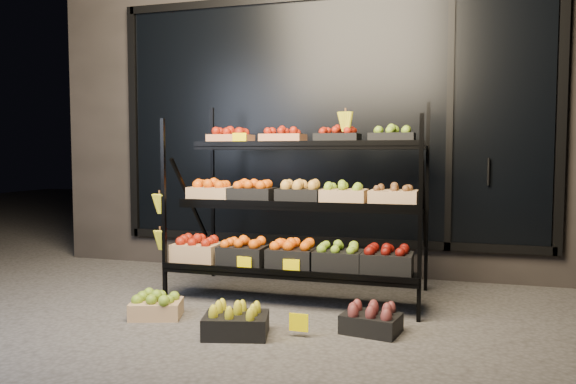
% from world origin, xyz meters
% --- Properties ---
extents(ground, '(24.00, 24.00, 0.00)m').
position_xyz_m(ground, '(0.00, 0.00, 0.00)').
color(ground, '#514F4C').
rests_on(ground, ground).
extents(building, '(6.00, 2.08, 3.50)m').
position_xyz_m(building, '(0.00, 2.59, 1.75)').
color(building, '#2D2826').
rests_on(building, ground).
extents(display_rack, '(2.18, 1.02, 1.69)m').
position_xyz_m(display_rack, '(-0.02, 0.60, 0.79)').
color(display_rack, black).
rests_on(display_rack, ground).
extents(tag_floor_a, '(0.13, 0.01, 0.12)m').
position_xyz_m(tag_floor_a, '(-0.26, -0.40, 0.06)').
color(tag_floor_a, '#ECD200').
rests_on(tag_floor_a, ground).
extents(tag_floor_b, '(0.13, 0.01, 0.12)m').
position_xyz_m(tag_floor_b, '(0.28, -0.40, 0.06)').
color(tag_floor_b, '#ECD200').
rests_on(tag_floor_b, ground).
extents(floor_crate_left, '(0.43, 0.37, 0.19)m').
position_xyz_m(floor_crate_left, '(-0.85, -0.27, 0.09)').
color(floor_crate_left, tan).
rests_on(floor_crate_left, ground).
extents(floor_crate_midleft, '(0.48, 0.40, 0.21)m').
position_xyz_m(floor_crate_midleft, '(-0.13, -0.49, 0.10)').
color(floor_crate_midleft, black).
rests_on(floor_crate_midleft, ground).
extents(floor_crate_right, '(0.42, 0.34, 0.19)m').
position_xyz_m(floor_crate_right, '(0.73, -0.17, 0.09)').
color(floor_crate_right, black).
rests_on(floor_crate_right, ground).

